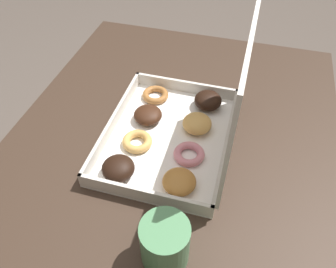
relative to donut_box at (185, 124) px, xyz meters
name	(u,v)px	position (x,y,z in m)	size (l,w,h in m)	color
ground_plane	(173,255)	(-0.05, -0.03, -0.83)	(8.00, 8.00, 0.00)	#564C44
dining_table	(176,159)	(-0.05, -0.03, -0.19)	(0.92, 0.80, 0.77)	#38281E
donut_box	(185,124)	(0.00, 0.00, 0.00)	(0.37, 0.30, 0.32)	white
coffee_mug	(165,242)	(0.28, 0.03, -0.01)	(0.09, 0.09, 0.10)	#4C8456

